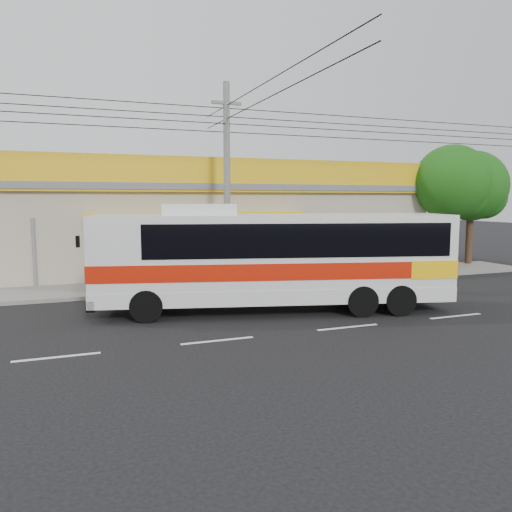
{
  "coord_description": "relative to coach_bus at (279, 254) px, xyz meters",
  "views": [
    {
      "loc": [
        -7.61,
        -15.01,
        3.76
      ],
      "look_at": [
        -1.21,
        2.0,
        1.69
      ],
      "focal_mm": 35.0,
      "sensor_mm": 36.0,
      "label": 1
    }
  ],
  "objects": [
    {
      "name": "ground",
      "position": [
        1.06,
        -0.23,
        -1.93
      ],
      "size": [
        120.0,
        120.0,
        0.0
      ],
      "primitive_type": "plane",
      "color": "black",
      "rests_on": "ground"
    },
    {
      "name": "sidewalk",
      "position": [
        1.06,
        5.77,
        -1.86
      ],
      "size": [
        30.0,
        3.2,
        0.15
      ],
      "primitive_type": "cube",
      "color": "slate",
      "rests_on": "ground"
    },
    {
      "name": "lane_markings",
      "position": [
        1.06,
        -2.73,
        -1.93
      ],
      "size": [
        50.0,
        0.12,
        0.01
      ],
      "primitive_type": null,
      "color": "silver",
      "rests_on": "ground"
    },
    {
      "name": "storefront_building",
      "position": [
        1.05,
        11.31,
        0.36
      ],
      "size": [
        22.6,
        9.2,
        5.7
      ],
      "color": "#ADA68B",
      "rests_on": "ground"
    },
    {
      "name": "coach_bus",
      "position": [
        0.0,
        0.0,
        0.0
      ],
      "size": [
        11.98,
        5.31,
        3.62
      ],
      "rotation": [
        0.0,
        0.0,
        -0.25
      ],
      "color": "silver",
      "rests_on": "ground"
    },
    {
      "name": "motorbike_red",
      "position": [
        -2.59,
        4.47,
        -1.23
      ],
      "size": [
        2.2,
        1.64,
        1.1
      ],
      "primitive_type": "imported",
      "rotation": [
        0.0,
        0.0,
        2.06
      ],
      "color": "maroon",
      "rests_on": "sidewalk"
    },
    {
      "name": "utility_pole",
      "position": [
        -0.21,
        5.12,
        5.17
      ],
      "size": [
        34.0,
        14.0,
        8.61
      ],
      "color": "slate",
      "rests_on": "ground"
    },
    {
      "name": "tree_near",
      "position": [
        13.16,
        6.55,
        2.61
      ],
      "size": [
        4.05,
        4.05,
        6.71
      ],
      "color": "#352215",
      "rests_on": "ground"
    },
    {
      "name": "tree_far",
      "position": [
        14.8,
        6.8,
        2.44
      ],
      "size": [
        3.9,
        3.9,
        6.47
      ],
      "color": "#352215",
      "rests_on": "ground"
    }
  ]
}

